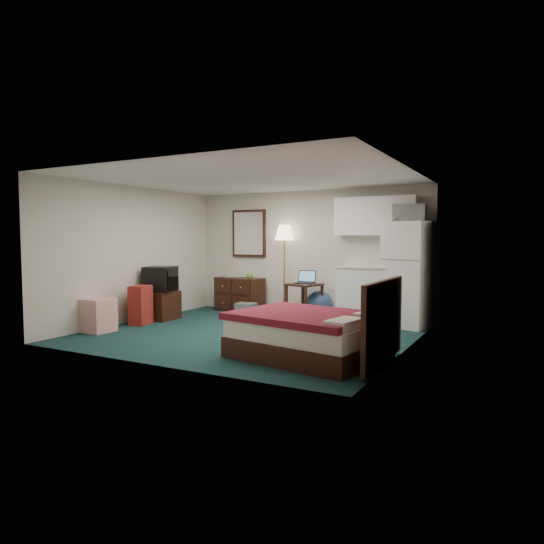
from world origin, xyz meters
The scene contains 25 objects.
floor centered at (0.00, 0.00, 0.00)m, with size 5.00×4.50×0.01m, color #163638.
ceiling centered at (0.00, 0.00, 2.50)m, with size 5.00×4.50×0.01m, color silver.
walls centered at (0.00, 0.00, 1.25)m, with size 5.01×4.51×2.50m.
mirror centered at (-1.35, 2.22, 1.65)m, with size 0.80×0.06×1.00m, color white, non-canonical shape.
upper_cabinets centered at (1.45, 2.08, 1.95)m, with size 1.50×0.35×0.70m, color white, non-canonical shape.
headboard centered at (2.46, -1.00, 0.55)m, with size 0.06×1.56×1.00m, color black, non-canonical shape.
dresser centered at (-1.44, 1.98, 0.36)m, with size 1.05×0.48×0.71m, color black, non-canonical shape.
floor_lamp centered at (-0.42, 2.05, 0.91)m, with size 0.39×0.39×1.81m, color tan, non-canonical shape.
desk centered at (0.20, 1.67, 0.34)m, with size 0.54×0.54×0.69m, color black, non-canonical shape.
exercise_ball centered at (0.39, 1.96, 0.26)m, with size 0.53×0.53×0.53m, color navy.
kitchen_counter centered at (1.33, 1.91, 0.51)m, with size 0.92×0.70×1.01m, color white, non-canonical shape.
fridge centered at (2.13, 1.88, 0.92)m, with size 0.75×0.75×1.83m, color silver, non-canonical shape.
bed centered at (1.48, -1.00, 0.29)m, with size 1.79×1.40×0.57m, color maroon, non-canonical shape.
tv_stand centered at (-2.21, 0.37, 0.27)m, with size 0.54×0.59×0.54m, color black, non-canonical shape.
suitcase centered at (-2.16, -0.21, 0.35)m, with size 0.27×0.43×0.70m, color maroon, non-canonical shape.
retail_box centered at (-2.28, -1.07, 0.27)m, with size 0.44×0.44×0.55m, color white, non-canonical shape.
file_bin centered at (-0.96, 1.46, 0.13)m, with size 0.38×0.28×0.26m, color slate, non-canonical shape.
cardboard_box_a centered at (-0.39, 1.12, 0.10)m, with size 0.23×0.20×0.20m, color olive, non-canonical shape.
cardboard_box_b centered at (0.44, 1.14, 0.12)m, with size 0.21×0.25×0.25m, color olive, non-canonical shape.
laptop centered at (0.21, 1.68, 0.81)m, with size 0.35×0.28×0.24m, color black, non-canonical shape.
crt_tv centered at (-2.19, 0.36, 0.77)m, with size 0.52×0.55×0.48m, color black, non-canonical shape.
microwave centered at (2.09, 1.93, 2.02)m, with size 0.55×0.30×0.37m, color silver.
book_a centered at (-1.72, 1.98, 0.82)m, with size 0.15×0.02×0.21m, color olive.
book_b centered at (-1.54, 2.10, 0.82)m, with size 0.16×0.02×0.21m, color olive.
mug centered at (-1.10, 1.84, 0.78)m, with size 0.14×0.11×0.14m, color #5D9647.
Camera 1 is at (4.01, -6.68, 1.55)m, focal length 32.00 mm.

